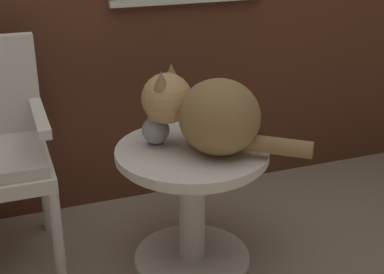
{
  "coord_description": "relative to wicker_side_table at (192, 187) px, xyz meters",
  "views": [
    {
      "loc": [
        -0.6,
        -1.88,
        1.47
      ],
      "look_at": [
        0.11,
        0.05,
        0.6
      ],
      "focal_mm": 51.66,
      "sensor_mm": 36.0,
      "label": 1
    }
  ],
  "objects": [
    {
      "name": "cat",
      "position": [
        0.05,
        -0.05,
        0.34
      ],
      "size": [
        0.58,
        0.49,
        0.33
      ],
      "color": "olive",
      "rests_on": "wicker_side_table"
    },
    {
      "name": "ground_plane",
      "position": [
        -0.11,
        -0.05,
        -0.37
      ],
      "size": [
        6.0,
        6.0,
        0.0
      ],
      "primitive_type": "plane",
      "color": "gray"
    },
    {
      "name": "pewter_vase_with_ivy",
      "position": [
        -0.13,
        0.08,
        0.27
      ],
      "size": [
        0.12,
        0.11,
        0.28
      ],
      "color": "#99999E",
      "rests_on": "wicker_side_table"
    },
    {
      "name": "wicker_side_table",
      "position": [
        0.0,
        0.0,
        0.0
      ],
      "size": [
        0.63,
        0.63,
        0.55
      ],
      "color": "silver",
      "rests_on": "ground_plane"
    }
  ]
}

